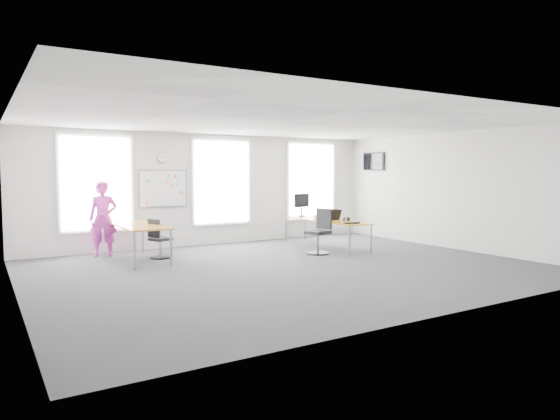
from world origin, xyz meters
TOP-DOWN VIEW (x-y plane):
  - floor at (0.00, 0.00)m, footprint 10.00×10.00m
  - ceiling at (0.00, 0.00)m, footprint 10.00×10.00m
  - wall_back at (0.00, 4.00)m, footprint 10.00×0.00m
  - wall_front at (0.00, -4.00)m, footprint 10.00×0.00m
  - wall_left at (-5.00, 0.00)m, footprint 0.00×10.00m
  - wall_right at (5.00, 0.00)m, footprint 0.00×10.00m
  - window_left at (-3.00, 3.97)m, footprint 1.60×0.06m
  - window_mid at (0.30, 3.97)m, footprint 1.60×0.06m
  - window_right at (3.30, 3.97)m, footprint 1.60×0.06m
  - desk_right at (2.39, 2.01)m, footprint 0.79×2.98m
  - desk_left at (-2.41, 2.50)m, footprint 0.88×2.20m
  - chair_right at (1.59, 1.16)m, footprint 0.58×0.58m
  - chair_left at (-1.95, 2.52)m, footprint 0.53×0.53m
  - person at (-2.95, 3.52)m, footprint 0.75×0.60m
  - whiteboard at (-1.35, 3.97)m, footprint 1.20×0.03m
  - wall_clock at (-1.35, 3.97)m, footprint 0.30×0.04m
  - tv at (4.95, 3.00)m, footprint 0.06×0.90m
  - keyboard at (2.29, 0.82)m, footprint 0.42×0.24m
  - mouse at (2.57, 0.88)m, footprint 0.09×0.11m
  - lens_cap at (2.49, 1.20)m, footprint 0.06×0.06m
  - headphones at (2.57, 1.36)m, footprint 0.18×0.09m
  - laptop_sleeve at (2.46, 1.70)m, footprint 0.35×0.21m
  - paper_stack at (2.34, 2.19)m, footprint 0.36×0.31m
  - monitor at (2.38, 3.11)m, footprint 0.58×0.24m

SIDE VIEW (x-z plane):
  - floor at x=0.00m, z-range 0.00..0.00m
  - chair_left at x=-1.95m, z-range -0.06..0.85m
  - chair_right at x=1.59m, z-range -0.07..1.02m
  - desk_right at x=2.39m, z-range 0.32..1.04m
  - lens_cap at x=2.49m, z-range 0.72..0.73m
  - desk_left at x=-2.41m, z-range 0.33..1.13m
  - keyboard at x=2.29m, z-range 0.72..0.74m
  - mouse at x=2.57m, z-range 0.72..0.76m
  - headphones at x=2.57m, z-range 0.72..0.82m
  - paper_stack at x=2.34m, z-range 0.72..0.83m
  - laptop_sleeve at x=2.46m, z-range 0.72..1.01m
  - person at x=-2.95m, z-range 0.00..1.77m
  - monitor at x=2.38m, z-range 0.79..1.44m
  - wall_back at x=0.00m, z-range -3.50..6.50m
  - wall_front at x=0.00m, z-range -3.50..6.50m
  - wall_left at x=-5.00m, z-range -3.50..6.50m
  - wall_right at x=5.00m, z-range -3.50..6.50m
  - whiteboard at x=-1.35m, z-range 1.10..2.00m
  - window_left at x=-3.00m, z-range 0.60..2.80m
  - window_mid at x=0.30m, z-range 0.60..2.80m
  - window_right at x=3.30m, z-range 0.60..2.80m
  - tv at x=4.95m, z-range 2.02..2.57m
  - wall_clock at x=-1.35m, z-range 2.20..2.50m
  - ceiling at x=0.00m, z-range 3.00..3.00m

